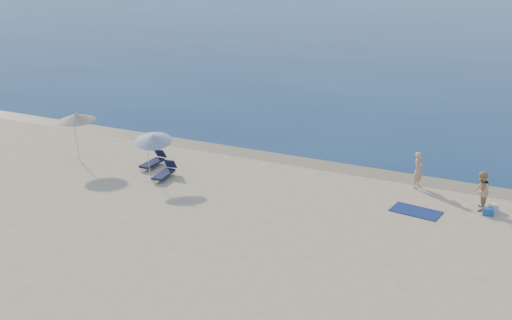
# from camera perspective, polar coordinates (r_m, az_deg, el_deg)

# --- Properties ---
(wet_sand_strip) EXTENTS (240.00, 1.60, 0.00)m
(wet_sand_strip) POSITION_cam_1_polar(r_m,az_deg,el_deg) (31.30, 8.40, -0.78)
(wet_sand_strip) COLOR #847254
(wet_sand_strip) RESTS_ON ground
(person_left) EXTENTS (0.53, 0.69, 1.66)m
(person_left) POSITION_cam_1_polar(r_m,az_deg,el_deg) (29.30, 14.24, -0.88)
(person_left) COLOR tan
(person_left) RESTS_ON ground
(person_right) EXTENTS (0.68, 0.84, 1.65)m
(person_right) POSITION_cam_1_polar(r_m,az_deg,el_deg) (27.69, 19.37, -2.62)
(person_right) COLOR tan
(person_right) RESTS_ON ground
(beach_towel) EXTENTS (2.09, 1.34, 0.03)m
(beach_towel) POSITION_cam_1_polar(r_m,az_deg,el_deg) (27.05, 14.02, -4.45)
(beach_towel) COLOR #102051
(beach_towel) RESTS_ON ground
(white_bag) EXTENTS (0.44, 0.41, 0.31)m
(white_bag) POSITION_cam_1_polar(r_m,az_deg,el_deg) (28.02, 20.34, -3.97)
(white_bag) COLOR silver
(white_bag) RESTS_ON ground
(blue_cooler) EXTENTS (0.46, 0.36, 0.30)m
(blue_cooler) POSITION_cam_1_polar(r_m,az_deg,el_deg) (27.55, 19.93, -4.32)
(blue_cooler) COLOR #1C5297
(blue_cooler) RESTS_ON ground
(umbrella_near) EXTENTS (2.30, 2.31, 2.28)m
(umbrella_near) POSITION_cam_1_polar(r_m,az_deg,el_deg) (29.64, -9.15, 1.93)
(umbrella_near) COLOR silver
(umbrella_near) RESTS_ON ground
(umbrella_far) EXTENTS (2.28, 2.30, 2.53)m
(umbrella_far) POSITION_cam_1_polar(r_m,az_deg,el_deg) (32.66, -15.70, 3.68)
(umbrella_far) COLOR silver
(umbrella_far) RESTS_ON ground
(lounger_left) EXTENTS (0.55, 1.65, 0.73)m
(lounger_left) POSITION_cam_1_polar(r_m,az_deg,el_deg) (31.60, -9.10, -0.11)
(lounger_left) COLOR #121433
(lounger_left) RESTS_ON ground
(lounger_right) EXTENTS (0.71, 1.66, 0.71)m
(lounger_right) POSITION_cam_1_polar(r_m,az_deg,el_deg) (30.07, -8.10, -1.09)
(lounger_right) COLOR #141C39
(lounger_right) RESTS_ON ground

